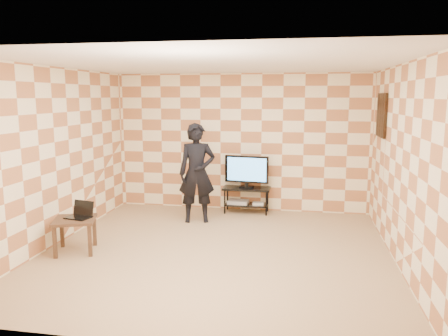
# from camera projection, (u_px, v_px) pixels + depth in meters

# --- Properties ---
(floor) EXTENTS (5.00, 5.00, 0.00)m
(floor) POSITION_uv_depth(u_px,v_px,m) (217.00, 251.00, 6.42)
(floor) COLOR tan
(floor) RESTS_ON ground
(wall_back) EXTENTS (5.00, 0.02, 2.70)m
(wall_back) POSITION_uv_depth(u_px,v_px,m) (241.00, 143.00, 8.63)
(wall_back) COLOR #FFEFC3
(wall_back) RESTS_ON ground
(wall_front) EXTENTS (5.00, 0.02, 2.70)m
(wall_front) POSITION_uv_depth(u_px,v_px,m) (161.00, 203.00, 3.77)
(wall_front) COLOR #FFEFC3
(wall_front) RESTS_ON ground
(wall_left) EXTENTS (0.02, 5.00, 2.70)m
(wall_left) POSITION_uv_depth(u_px,v_px,m) (55.00, 157.00, 6.63)
(wall_left) COLOR #FFEFC3
(wall_left) RESTS_ON ground
(wall_right) EXTENTS (0.02, 5.00, 2.70)m
(wall_right) POSITION_uv_depth(u_px,v_px,m) (402.00, 166.00, 5.77)
(wall_right) COLOR #FFEFC3
(wall_right) RESTS_ON ground
(ceiling) EXTENTS (5.00, 5.00, 0.02)m
(ceiling) POSITION_uv_depth(u_px,v_px,m) (216.00, 64.00, 5.98)
(ceiling) COLOR white
(ceiling) RESTS_ON wall_back
(wall_art) EXTENTS (0.04, 0.72, 0.72)m
(wall_art) POSITION_uv_depth(u_px,v_px,m) (382.00, 115.00, 7.18)
(wall_art) COLOR black
(wall_art) RESTS_ON wall_right
(tv_stand) EXTENTS (0.92, 0.41, 0.50)m
(tv_stand) POSITION_uv_depth(u_px,v_px,m) (246.00, 194.00, 8.52)
(tv_stand) COLOR black
(tv_stand) RESTS_ON floor
(tv) EXTENTS (0.86, 0.19, 0.63)m
(tv) POSITION_uv_depth(u_px,v_px,m) (247.00, 170.00, 8.44)
(tv) COLOR black
(tv) RESTS_ON tv_stand
(dvd_player) EXTENTS (0.41, 0.31, 0.07)m
(dvd_player) POSITION_uv_depth(u_px,v_px,m) (238.00, 202.00, 8.58)
(dvd_player) COLOR #ADADB0
(dvd_player) RESTS_ON tv_stand
(game_console) EXTENTS (0.22, 0.17, 0.05)m
(game_console) POSITION_uv_depth(u_px,v_px,m) (258.00, 204.00, 8.48)
(game_console) COLOR silver
(game_console) RESTS_ON tv_stand
(side_table) EXTENTS (0.72, 0.72, 0.50)m
(side_table) POSITION_uv_depth(u_px,v_px,m) (75.00, 225.00, 6.36)
(side_table) COLOR #392718
(side_table) RESTS_ON floor
(laptop) EXTENTS (0.40, 0.34, 0.23)m
(laptop) POSITION_uv_depth(u_px,v_px,m) (80.00, 214.00, 6.41)
(laptop) COLOR black
(laptop) RESTS_ON side_table
(person) EXTENTS (0.74, 0.58, 1.79)m
(person) POSITION_uv_depth(u_px,v_px,m) (197.00, 173.00, 7.83)
(person) COLOR black
(person) RESTS_ON floor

